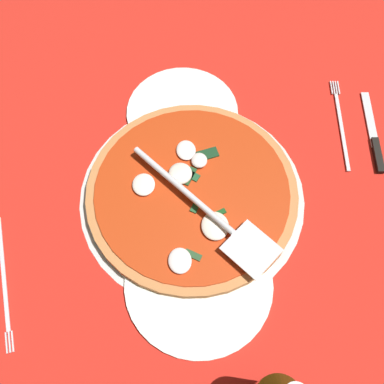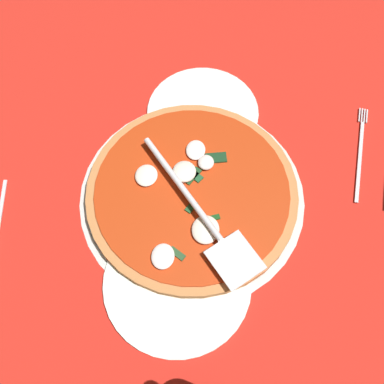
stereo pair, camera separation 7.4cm
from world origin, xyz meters
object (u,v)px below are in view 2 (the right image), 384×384
object	(u,v)px
pizza_server	(202,215)
place_setting_near	(375,166)
dinner_plate_right	(203,112)
pizza	(192,193)
dinner_plate_left	(177,282)

from	to	relation	value
pizza_server	place_setting_near	bearing A→B (deg)	76.10
dinner_plate_right	pizza	size ratio (longest dim) A/B	0.58
pizza	place_setting_near	xyz separation A→B (cm)	(8.92, -30.78, -1.45)
dinner_plate_right	dinner_plate_left	bearing A→B (deg)	177.99
dinner_plate_right	place_setting_near	xyz separation A→B (cm)	(-8.11, -30.42, -0.14)
dinner_plate_right	pizza_server	bearing A→B (deg)	-175.65
dinner_plate_right	pizza_server	xyz separation A→B (cm)	(-21.83, -1.66, 3.71)
pizza_server	place_setting_near	xyz separation A→B (cm)	(13.72, -28.76, -3.85)
dinner_plate_left	pizza	world-z (taller)	pizza
pizza_server	place_setting_near	distance (cm)	32.10
dinner_plate_left	place_setting_near	world-z (taller)	place_setting_near
dinner_plate_right	place_setting_near	distance (cm)	31.48
pizza_server	place_setting_near	size ratio (longest dim) A/B	1.19
dinner_plate_left	dinner_plate_right	distance (cm)	31.76
place_setting_near	dinner_plate_left	bearing A→B (deg)	134.15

